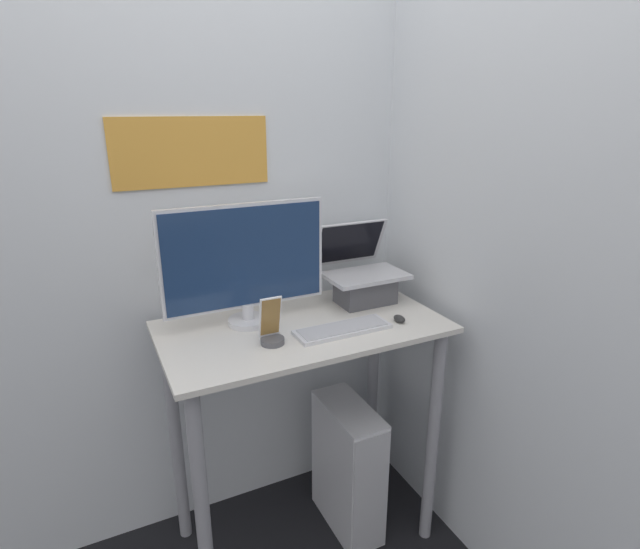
{
  "coord_description": "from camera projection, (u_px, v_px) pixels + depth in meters",
  "views": [
    {
      "loc": [
        -0.67,
        -1.23,
        1.7
      ],
      "look_at": [
        0.07,
        0.28,
        1.14
      ],
      "focal_mm": 28.0,
      "sensor_mm": 36.0,
      "label": 1
    }
  ],
  "objects": [
    {
      "name": "cell_phone",
      "position": [
        271.0,
        330.0,
        1.64
      ],
      "size": [
        0.08,
        0.08,
        0.16
      ],
      "color": "#4C4C51",
      "rests_on": "desk"
    },
    {
      "name": "mouse",
      "position": [
        399.0,
        319.0,
        1.82
      ],
      "size": [
        0.03,
        0.05,
        0.02
      ],
      "color": "#262626",
      "rests_on": "desk"
    },
    {
      "name": "desk",
      "position": [
        303.0,
        378.0,
        1.87
      ],
      "size": [
        1.01,
        0.55,
        0.96
      ],
      "color": "beige",
      "rests_on": "ground_plane"
    },
    {
      "name": "monitor",
      "position": [
        245.0,
        263.0,
        1.73
      ],
      "size": [
        0.59,
        0.15,
        0.44
      ],
      "color": "silver",
      "rests_on": "desk"
    },
    {
      "name": "wall_back",
      "position": [
        265.0,
        214.0,
        2.0
      ],
      "size": [
        6.0,
        0.06,
        2.6
      ],
      "color": "silver",
      "rests_on": "ground_plane"
    },
    {
      "name": "laptop",
      "position": [
        363.0,
        280.0,
        1.99
      ],
      "size": [
        0.31,
        0.29,
        0.31
      ],
      "color": "#4C4C51",
      "rests_on": "desk"
    },
    {
      "name": "computer_tower",
      "position": [
        348.0,
        467.0,
        2.08
      ],
      "size": [
        0.16,
        0.37,
        0.57
      ],
      "color": "silver",
      "rests_on": "ground_plane"
    },
    {
      "name": "wall_side_right",
      "position": [
        493.0,
        233.0,
        1.7
      ],
      "size": [
        0.05,
        6.0,
        2.6
      ],
      "color": "silver",
      "rests_on": "ground_plane"
    },
    {
      "name": "keyboard",
      "position": [
        343.0,
        329.0,
        1.74
      ],
      "size": [
        0.34,
        0.11,
        0.02
      ],
      "color": "silver",
      "rests_on": "desk"
    }
  ]
}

